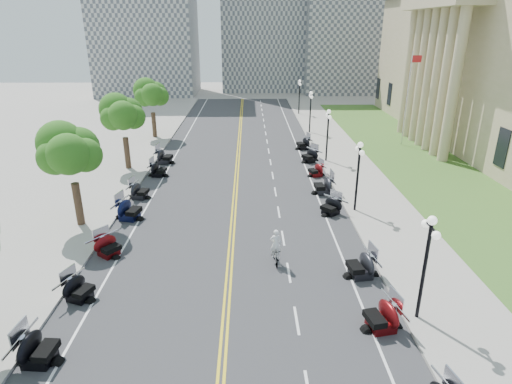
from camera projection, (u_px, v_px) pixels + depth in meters
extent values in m
plane|color=gray|center=(232.00, 239.00, 26.58)|extent=(160.00, 160.00, 0.00)
cube|color=#333335|center=(236.00, 183.00, 35.90)|extent=(16.00, 90.00, 0.01)
cube|color=yellow|center=(235.00, 183.00, 35.89)|extent=(0.12, 90.00, 0.00)
cube|color=yellow|center=(237.00, 183.00, 35.90)|extent=(0.12, 90.00, 0.00)
cube|color=white|center=(312.00, 183.00, 36.00)|extent=(0.12, 90.00, 0.00)
cube|color=white|center=(160.00, 184.00, 35.79)|extent=(0.12, 90.00, 0.00)
cube|color=white|center=(297.00, 320.00, 19.17)|extent=(0.12, 2.00, 0.00)
cube|color=white|center=(289.00, 272.00, 22.90)|extent=(0.12, 2.00, 0.00)
cube|color=white|center=(283.00, 238.00, 26.62)|extent=(0.12, 2.00, 0.00)
cube|color=white|center=(279.00, 212.00, 30.35)|extent=(0.12, 2.00, 0.00)
cube|color=white|center=(275.00, 192.00, 34.08)|extent=(0.12, 2.00, 0.00)
cube|color=white|center=(273.00, 175.00, 37.81)|extent=(0.12, 2.00, 0.00)
cube|color=white|center=(270.00, 162.00, 41.54)|extent=(0.12, 2.00, 0.00)
cube|color=white|center=(269.00, 151.00, 45.27)|extent=(0.12, 2.00, 0.00)
cube|color=white|center=(267.00, 141.00, 49.00)|extent=(0.12, 2.00, 0.00)
cube|color=white|center=(266.00, 133.00, 52.73)|extent=(0.12, 2.00, 0.00)
cube|color=white|center=(265.00, 126.00, 56.46)|extent=(0.12, 2.00, 0.00)
cube|color=white|center=(264.00, 120.00, 60.18)|extent=(0.12, 2.00, 0.00)
cube|color=white|center=(263.00, 115.00, 63.91)|extent=(0.12, 2.00, 0.00)
cube|color=white|center=(262.00, 110.00, 67.64)|extent=(0.12, 2.00, 0.00)
cube|color=white|center=(261.00, 105.00, 71.37)|extent=(0.12, 2.00, 0.00)
cube|color=white|center=(260.00, 102.00, 75.10)|extent=(0.12, 2.00, 0.00)
cube|color=#9E9991|center=(360.00, 182.00, 36.04)|extent=(5.00, 90.00, 0.15)
cube|color=#9E9991|center=(110.00, 183.00, 35.70)|extent=(5.00, 90.00, 0.15)
cube|color=#356023|center=(409.00, 155.00, 43.62)|extent=(9.00, 60.00, 0.10)
cube|color=gray|center=(145.00, 23.00, 79.38)|extent=(18.00, 14.00, 26.00)
cube|color=gray|center=(263.00, 12.00, 84.61)|extent=(16.00, 12.00, 30.00)
cube|color=gray|center=(355.00, 34.00, 83.55)|extent=(20.00, 14.00, 22.00)
imported|color=#A51414|center=(275.00, 256.00, 23.61)|extent=(0.58, 1.68, 0.99)
imported|color=white|center=(276.00, 233.00, 23.11)|extent=(0.63, 0.41, 1.73)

